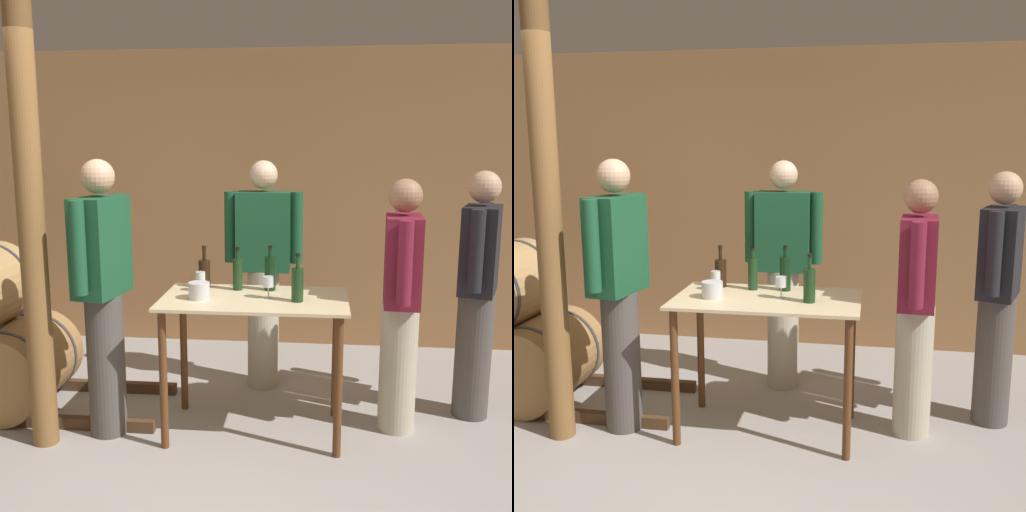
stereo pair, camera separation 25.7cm
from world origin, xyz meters
The scene contains 15 objects.
ground_plane centered at (0.00, 0.00, 0.00)m, with size 14.00×14.00×0.00m, color #9E9993.
back_wall centered at (0.00, 2.59, 1.35)m, with size 8.40×0.05×2.70m.
tasting_table centered at (0.23, 0.76, 0.74)m, with size 1.18×0.68×0.91m.
wooden_post centered at (-1.07, 0.47, 1.35)m, with size 0.16×0.16×2.70m.
wine_bottle_far_left centered at (-0.14, 1.00, 1.01)m, with size 0.08×0.08×0.29m.
wine_bottle_left centered at (0.10, 0.96, 1.02)m, with size 0.07×0.07×0.29m.
wine_bottle_center centered at (0.31, 0.97, 1.03)m, with size 0.07×0.07×0.30m.
wine_bottle_right centered at (0.50, 0.70, 1.02)m, with size 0.07×0.07×0.30m.
wine_glass_near_left centered at (-0.14, 0.89, 1.00)m, with size 0.06×0.06×0.13m.
wine_glass_near_center centered at (0.32, 0.76, 1.01)m, with size 0.07×0.07×0.14m.
ice_bucket centered at (-0.11, 0.70, 0.96)m, with size 0.13×0.13×0.11m.
person_host centered at (1.16, 0.89, 0.87)m, with size 0.25×0.59×1.66m.
person_visitor_with_scarf centered at (1.70, 1.15, 0.90)m, with size 0.34×0.56×1.70m.
person_visitor_bearded centered at (0.22, 1.53, 0.93)m, with size 0.59×0.24×1.75m.
person_visitor_near_door centered at (-0.72, 0.65, 0.94)m, with size 0.29×0.58×1.78m.
Camera 2 is at (0.88, -2.86, 1.86)m, focal length 42.00 mm.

